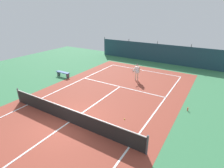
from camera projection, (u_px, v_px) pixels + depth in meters
ground_plane at (69, 122)px, 10.87m from camera, size 36.00×36.00×0.00m
court_surface at (69, 122)px, 10.87m from camera, size 11.02×26.60×0.01m
tennis_net at (68, 115)px, 10.67m from camera, size 10.12×0.10×1.10m
back_fence at (157, 56)px, 23.60m from camera, size 16.30×0.98×2.70m
tennis_player at (137, 71)px, 16.96m from camera, size 0.63×0.80×1.64m
tennis_ball_near_player at (131, 66)px, 21.58m from camera, size 0.07×0.07×0.07m
tennis_ball_midcourt at (124, 119)px, 11.13m from camera, size 0.07×0.07×0.07m
courtside_bench at (63, 73)px, 18.21m from camera, size 1.60×0.40×0.49m
water_bottle at (188, 109)px, 12.07m from camera, size 0.08×0.08×0.24m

